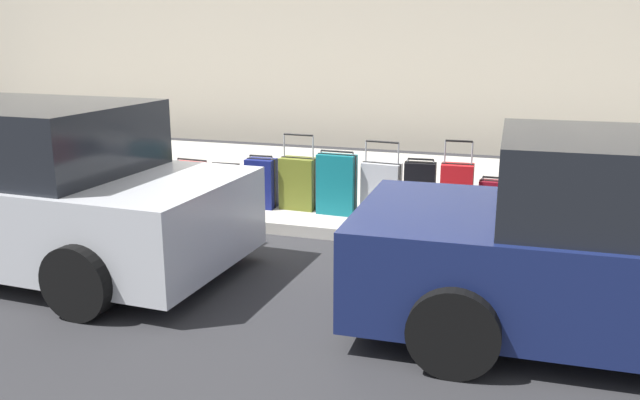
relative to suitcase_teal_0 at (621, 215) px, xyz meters
name	(u,v)px	position (x,y,z in m)	size (l,w,h in m)	color
ground_plane	(234,231)	(4.27, 0.57, -0.42)	(40.00, 40.00, 0.00)	#28282B
sidewalk_curb	(304,181)	(4.27, -1.93, -0.35)	(18.00, 5.00, 0.14)	#ADA89E
suitcase_teal_0	(621,215)	(0.00, 0.00, 0.00)	(0.37, 0.22, 0.62)	#0F606B
suitcase_olive_1	(578,205)	(0.43, -0.03, 0.06)	(0.38, 0.28, 0.99)	#59601E
suitcase_navy_2	(537,200)	(0.86, -0.04, 0.09)	(0.37, 0.19, 0.94)	navy
suitcase_maroon_3	(496,204)	(1.30, -0.11, -0.02)	(0.39, 0.21, 0.59)	maroon
suitcase_red_4	(456,195)	(1.73, -0.04, 0.08)	(0.37, 0.26, 1.00)	red
suitcase_black_5	(419,192)	(2.16, -0.05, 0.07)	(0.37, 0.20, 0.76)	black
suitcase_silver_6	(381,190)	(2.64, -0.14, 0.04)	(0.48, 0.24, 0.93)	#9EA0A8
suitcase_teal_7	(337,184)	(3.17, -0.05, 0.09)	(0.48, 0.21, 0.80)	#0F606B
suitcase_olive_8	(299,183)	(3.70, -0.15, 0.04)	(0.46, 0.28, 0.96)	#59601E
suitcase_navy_9	(261,183)	(4.17, -0.06, 0.03)	(0.37, 0.25, 0.68)	navy
suitcase_maroon_10	(227,186)	(4.63, 0.00, -0.03)	(0.44, 0.28, 0.56)	maroon
suitcase_red_11	(193,182)	(5.16, -0.09, -0.03)	(0.51, 0.25, 0.57)	red
fire_hydrant	(128,164)	(6.13, -0.07, 0.15)	(0.39, 0.21, 0.84)	#99999E
bollard_post	(91,162)	(6.61, 0.08, 0.18)	(0.17, 0.17, 0.92)	#333338
parked_car_silver_1	(30,191)	(5.69, 2.23, 0.34)	(4.34, 2.20, 1.63)	#B2B5BA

